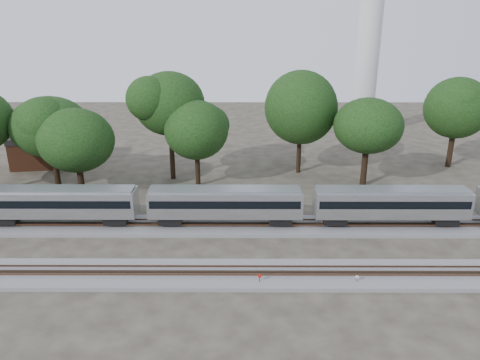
% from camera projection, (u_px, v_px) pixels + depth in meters
% --- Properties ---
extents(ground, '(160.00, 160.00, 0.00)m').
position_uv_depth(ground, '(229.00, 255.00, 45.60)').
color(ground, '#383328').
rests_on(ground, ground).
extents(track_far, '(160.00, 5.00, 0.73)m').
position_uv_depth(track_far, '(231.00, 226.00, 51.17)').
color(track_far, slate).
rests_on(track_far, ground).
extents(track_near, '(160.00, 5.00, 0.73)m').
position_uv_depth(track_near, '(228.00, 275.00, 41.78)').
color(track_near, slate).
rests_on(track_near, ground).
extents(train, '(85.75, 2.95, 4.35)m').
position_uv_depth(train, '(227.00, 202.00, 50.19)').
color(train, silver).
rests_on(train, ground).
extents(switch_stand_red, '(0.36, 0.12, 1.14)m').
position_uv_depth(switch_stand_red, '(259.00, 278.00, 40.25)').
color(switch_stand_red, '#512D19').
rests_on(switch_stand_red, ground).
extents(switch_stand_white, '(0.31, 0.11, 0.98)m').
position_uv_depth(switch_stand_white, '(357.00, 279.00, 40.32)').
color(switch_stand_white, '#512D19').
rests_on(switch_stand_white, ground).
extents(switch_lever, '(0.53, 0.36, 0.30)m').
position_uv_depth(switch_lever, '(290.00, 285.00, 40.35)').
color(switch_lever, '#512D19').
rests_on(switch_lever, ground).
extents(brick_building, '(11.01, 8.52, 4.84)m').
position_uv_depth(brick_building, '(48.00, 149.00, 71.69)').
color(brick_building, brown).
rests_on(brick_building, ground).
extents(tree_1, '(8.53, 8.53, 12.03)m').
position_uv_depth(tree_1, '(50.00, 127.00, 59.69)').
color(tree_1, black).
rests_on(tree_1, ground).
extents(tree_2, '(7.50, 7.50, 10.57)m').
position_uv_depth(tree_2, '(76.00, 140.00, 57.46)').
color(tree_2, black).
rests_on(tree_2, ground).
extents(tree_3, '(10.81, 10.81, 15.24)m').
position_uv_depth(tree_3, '(169.00, 104.00, 62.61)').
color(tree_3, black).
rests_on(tree_3, ground).
extents(tree_4, '(7.87, 7.87, 11.09)m').
position_uv_depth(tree_4, '(196.00, 130.00, 60.92)').
color(tree_4, black).
rests_on(tree_4, ground).
extents(tree_5, '(9.75, 9.75, 13.74)m').
position_uv_depth(tree_5, '(301.00, 108.00, 65.50)').
color(tree_5, black).
rests_on(tree_5, ground).
extents(tree_6, '(8.42, 8.42, 11.87)m').
position_uv_depth(tree_6, '(368.00, 126.00, 60.82)').
color(tree_6, black).
rests_on(tree_6, ground).
extents(tree_7, '(9.13, 9.13, 12.87)m').
position_uv_depth(tree_7, '(457.00, 108.00, 68.22)').
color(tree_7, black).
rests_on(tree_7, ground).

